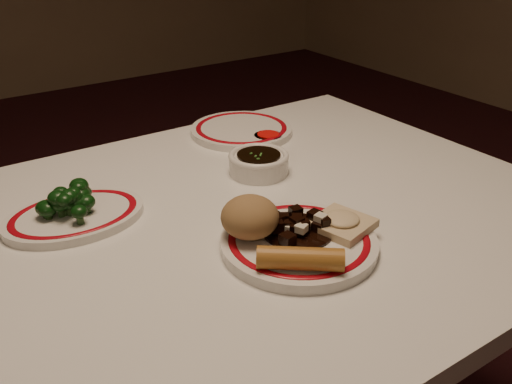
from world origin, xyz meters
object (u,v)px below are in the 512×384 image
object	(u,v)px
rice_mound	(250,217)
soy_bowl	(259,164)
main_plate	(299,243)
broccoli_plate	(74,216)
fried_wonton	(342,223)
stirfry_heap	(297,227)
broccoli_pile	(70,200)
dining_table	(236,260)
spring_roll	(300,259)

from	to	relation	value
rice_mound	soy_bowl	bearing A→B (deg)	52.48
main_plate	broccoli_plate	xyz separation A→B (m)	(-0.26, 0.29, -0.00)
fried_wonton	stirfry_heap	bearing A→B (deg)	155.65
main_plate	rice_mound	bearing A→B (deg)	138.08
stirfry_heap	soy_bowl	distance (m)	0.27
broccoli_plate	soy_bowl	world-z (taller)	soy_bowl
rice_mound	fried_wonton	size ratio (longest dim) A/B	0.85
rice_mound	soy_bowl	distance (m)	0.27
stirfry_heap	broccoli_pile	bearing A→B (deg)	135.14
main_plate	broccoli_pile	size ratio (longest dim) A/B	2.46
dining_table	broccoli_plate	distance (m)	0.30
main_plate	rice_mound	world-z (taller)	rice_mound
spring_roll	stirfry_heap	world-z (taller)	spring_roll
rice_mound	broccoli_plate	xyz separation A→B (m)	(-0.21, 0.24, -0.04)
fried_wonton	soy_bowl	size ratio (longest dim) A/B	0.91
rice_mound	broccoli_pile	bearing A→B (deg)	130.98
broccoli_pile	dining_table	bearing A→B (deg)	-31.50
dining_table	soy_bowl	distance (m)	0.21
fried_wonton	broccoli_pile	bearing A→B (deg)	138.39
broccoli_pile	soy_bowl	world-z (taller)	broccoli_pile
spring_roll	broccoli_pile	xyz separation A→B (m)	(-0.22, 0.36, 0.00)
dining_table	stirfry_heap	size ratio (longest dim) A/B	10.43
dining_table	main_plate	size ratio (longest dim) A/B	4.23
dining_table	soy_bowl	xyz separation A→B (m)	(0.13, 0.12, 0.11)
stirfry_heap	soy_bowl	size ratio (longest dim) A/B	0.96
dining_table	broccoli_pile	bearing A→B (deg)	148.50
broccoli_plate	soy_bowl	distance (m)	0.37
broccoli_plate	rice_mound	bearing A→B (deg)	-48.80
spring_roll	soy_bowl	size ratio (longest dim) A/B	1.05
dining_table	broccoli_pile	size ratio (longest dim) A/B	10.39
soy_bowl	broccoli_pile	bearing A→B (deg)	176.48
broccoli_plate	broccoli_pile	distance (m)	0.03
rice_mound	broccoli_pile	xyz separation A→B (m)	(-0.21, 0.24, -0.01)
spring_roll	stirfry_heap	xyz separation A→B (m)	(0.06, 0.08, -0.01)
dining_table	fried_wonton	bearing A→B (deg)	-56.77
rice_mound	spring_roll	bearing A→B (deg)	-86.11
dining_table	main_plate	bearing A→B (deg)	-79.64
dining_table	broccoli_plate	xyz separation A→B (m)	(-0.24, 0.14, 0.10)
rice_mound	stirfry_heap	size ratio (longest dim) A/B	0.80
fried_wonton	broccoli_pile	world-z (taller)	broccoli_pile
dining_table	broccoli_pile	xyz separation A→B (m)	(-0.24, 0.15, 0.13)
broccoli_plate	broccoli_pile	size ratio (longest dim) A/B	2.16
soy_bowl	stirfry_heap	bearing A→B (deg)	-111.44
spring_roll	soy_bowl	world-z (taller)	spring_roll
rice_mound	soy_bowl	xyz separation A→B (m)	(0.17, 0.22, -0.03)
stirfry_heap	broccoli_plate	size ratio (longest dim) A/B	0.46
main_plate	spring_roll	bearing A→B (deg)	-127.28
dining_table	stirfry_heap	distance (m)	0.18
main_plate	spring_roll	world-z (taller)	spring_roll
fried_wonton	soy_bowl	world-z (taller)	same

